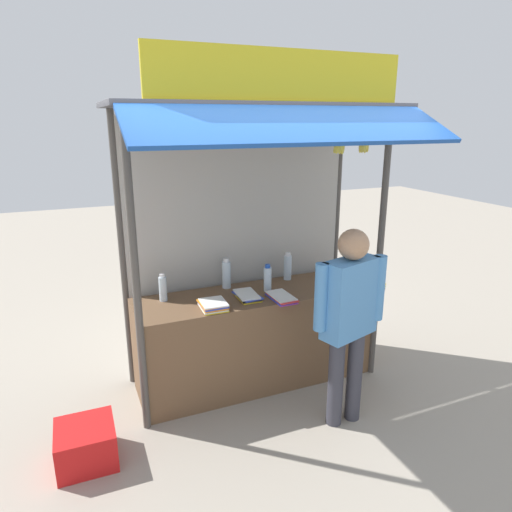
{
  "coord_description": "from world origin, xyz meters",
  "views": [
    {
      "loc": [
        -1.51,
        -3.57,
        2.38
      ],
      "look_at": [
        0.0,
        0.0,
        1.22
      ],
      "focal_mm": 32.3,
      "sensor_mm": 36.0,
      "label": 1
    }
  ],
  "objects_px": {
    "magazine_stack_front_left": "(282,297)",
    "banana_bunch_inner_right": "(340,144)",
    "water_bottle_mid_right": "(288,267)",
    "plastic_crate": "(86,444)",
    "water_bottle_mid_left": "(268,279)",
    "magazine_stack_back_right": "(247,296)",
    "magazine_stack_front_right": "(213,305)",
    "water_bottle_back_left": "(226,274)",
    "banana_bunch_rightmost": "(364,144)",
    "magazine_stack_left": "(367,284)",
    "vendor_person": "(349,311)",
    "water_bottle_rear_center": "(163,288)"
  },
  "relations": [
    {
      "from": "magazine_stack_front_left",
      "to": "banana_bunch_inner_right",
      "type": "xyz_separation_m",
      "value": [
        0.39,
        -0.19,
        1.3
      ]
    },
    {
      "from": "water_bottle_mid_right",
      "to": "plastic_crate",
      "type": "relative_size",
      "value": 0.67
    },
    {
      "from": "water_bottle_mid_left",
      "to": "magazine_stack_back_right",
      "type": "distance_m",
      "value": 0.27
    },
    {
      "from": "magazine_stack_front_right",
      "to": "plastic_crate",
      "type": "distance_m",
      "value": 1.38
    },
    {
      "from": "water_bottle_back_left",
      "to": "magazine_stack_front_right",
      "type": "height_order",
      "value": "water_bottle_back_left"
    },
    {
      "from": "water_bottle_back_left",
      "to": "banana_bunch_rightmost",
      "type": "height_order",
      "value": "banana_bunch_rightmost"
    },
    {
      "from": "water_bottle_mid_right",
      "to": "magazine_stack_left",
      "type": "distance_m",
      "value": 0.76
    },
    {
      "from": "water_bottle_mid_right",
      "to": "magazine_stack_front_left",
      "type": "bearing_deg",
      "value": -122.12
    },
    {
      "from": "water_bottle_back_left",
      "to": "magazine_stack_back_right",
      "type": "xyz_separation_m",
      "value": [
        0.08,
        -0.31,
        -0.11
      ]
    },
    {
      "from": "water_bottle_back_left",
      "to": "vendor_person",
      "type": "distance_m",
      "value": 1.25
    },
    {
      "from": "water_bottle_rear_center",
      "to": "magazine_stack_back_right",
      "type": "xyz_separation_m",
      "value": [
        0.69,
        -0.23,
        -0.09
      ]
    },
    {
      "from": "banana_bunch_rightmost",
      "to": "banana_bunch_inner_right",
      "type": "relative_size",
      "value": 0.99
    },
    {
      "from": "magazine_stack_left",
      "to": "magazine_stack_front_left",
      "type": "bearing_deg",
      "value": 178.04
    },
    {
      "from": "magazine_stack_back_right",
      "to": "water_bottle_back_left",
      "type": "bearing_deg",
      "value": 104.32
    },
    {
      "from": "plastic_crate",
      "to": "vendor_person",
      "type": "bearing_deg",
      "value": -9.09
    },
    {
      "from": "magazine_stack_front_right",
      "to": "magazine_stack_left",
      "type": "height_order",
      "value": "same"
    },
    {
      "from": "magazine_stack_front_right",
      "to": "magazine_stack_left",
      "type": "bearing_deg",
      "value": -2.9
    },
    {
      "from": "banana_bunch_rightmost",
      "to": "plastic_crate",
      "type": "distance_m",
      "value": 3.09
    },
    {
      "from": "banana_bunch_inner_right",
      "to": "water_bottle_mid_right",
      "type": "bearing_deg",
      "value": 99.15
    },
    {
      "from": "water_bottle_rear_center",
      "to": "banana_bunch_rightmost",
      "type": "distance_m",
      "value": 2.05
    },
    {
      "from": "magazine_stack_back_right",
      "to": "banana_bunch_inner_right",
      "type": "xyz_separation_m",
      "value": [
        0.65,
        -0.34,
        1.3
      ]
    },
    {
      "from": "banana_bunch_rightmost",
      "to": "plastic_crate",
      "type": "xyz_separation_m",
      "value": [
        -2.31,
        -0.13,
        -2.04
      ]
    },
    {
      "from": "magazine_stack_front_left",
      "to": "banana_bunch_inner_right",
      "type": "height_order",
      "value": "banana_bunch_inner_right"
    },
    {
      "from": "water_bottle_mid_right",
      "to": "banana_bunch_inner_right",
      "type": "xyz_separation_m",
      "value": [
        0.1,
        -0.65,
        1.19
      ]
    },
    {
      "from": "magazine_stack_front_left",
      "to": "banana_bunch_inner_right",
      "type": "distance_m",
      "value": 1.37
    },
    {
      "from": "water_bottle_back_left",
      "to": "magazine_stack_front_right",
      "type": "relative_size",
      "value": 1.1
    },
    {
      "from": "magazine_stack_left",
      "to": "plastic_crate",
      "type": "bearing_deg",
      "value": -173.54
    },
    {
      "from": "magazine_stack_front_right",
      "to": "magazine_stack_front_left",
      "type": "bearing_deg",
      "value": -4.25
    },
    {
      "from": "water_bottle_back_left",
      "to": "magazine_stack_left",
      "type": "xyz_separation_m",
      "value": [
        1.21,
        -0.49,
        -0.1
      ]
    },
    {
      "from": "water_bottle_mid_right",
      "to": "magazine_stack_front_right",
      "type": "relative_size",
      "value": 1.05
    },
    {
      "from": "magazine_stack_front_left",
      "to": "plastic_crate",
      "type": "distance_m",
      "value": 1.88
    },
    {
      "from": "magazine_stack_back_right",
      "to": "plastic_crate",
      "type": "relative_size",
      "value": 0.75
    },
    {
      "from": "water_bottle_mid_right",
      "to": "banana_bunch_rightmost",
      "type": "height_order",
      "value": "banana_bunch_rightmost"
    },
    {
      "from": "water_bottle_back_left",
      "to": "banana_bunch_inner_right",
      "type": "relative_size",
      "value": 1.11
    },
    {
      "from": "water_bottle_back_left",
      "to": "magazine_stack_back_right",
      "type": "height_order",
      "value": "water_bottle_back_left"
    },
    {
      "from": "magazine_stack_front_right",
      "to": "water_bottle_mid_left",
      "type": "bearing_deg",
      "value": 18.28
    },
    {
      "from": "magazine_stack_front_right",
      "to": "plastic_crate",
      "type": "height_order",
      "value": "magazine_stack_front_right"
    },
    {
      "from": "water_bottle_mid_left",
      "to": "magazine_stack_front_right",
      "type": "xyz_separation_m",
      "value": [
        -0.58,
        -0.19,
        -0.09
      ]
    },
    {
      "from": "water_bottle_back_left",
      "to": "magazine_stack_front_right",
      "type": "bearing_deg",
      "value": -122.52
    },
    {
      "from": "plastic_crate",
      "to": "magazine_stack_front_right",
      "type": "bearing_deg",
      "value": 18.55
    },
    {
      "from": "water_bottle_back_left",
      "to": "water_bottle_mid_left",
      "type": "bearing_deg",
      "value": -35.53
    },
    {
      "from": "magazine_stack_front_right",
      "to": "magazine_stack_back_right",
      "type": "distance_m",
      "value": 0.36
    },
    {
      "from": "water_bottle_rear_center",
      "to": "banana_bunch_rightmost",
      "type": "bearing_deg",
      "value": -20.03
    },
    {
      "from": "water_bottle_mid_left",
      "to": "plastic_crate",
      "type": "relative_size",
      "value": 0.62
    },
    {
      "from": "magazine_stack_front_right",
      "to": "banana_bunch_rightmost",
      "type": "xyz_separation_m",
      "value": [
        1.22,
        -0.24,
        1.28
      ]
    },
    {
      "from": "water_bottle_mid_left",
      "to": "water_bottle_mid_right",
      "type": "bearing_deg",
      "value": 34.72
    },
    {
      "from": "magazine_stack_left",
      "to": "vendor_person",
      "type": "height_order",
      "value": "vendor_person"
    },
    {
      "from": "vendor_person",
      "to": "plastic_crate",
      "type": "xyz_separation_m",
      "value": [
        -1.96,
        0.31,
        -0.83
      ]
    },
    {
      "from": "vendor_person",
      "to": "banana_bunch_inner_right",
      "type": "bearing_deg",
      "value": -122.48
    },
    {
      "from": "water_bottle_mid_left",
      "to": "magazine_stack_front_left",
      "type": "xyz_separation_m",
      "value": [
        0.03,
        -0.24,
        -0.1
      ]
    }
  ]
}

